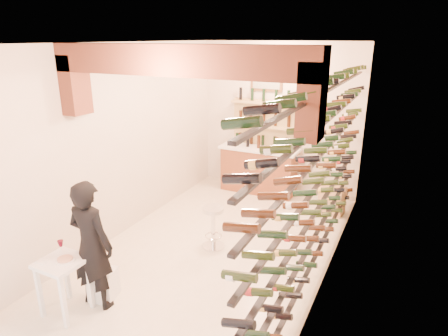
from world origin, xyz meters
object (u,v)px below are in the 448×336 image
person (91,245)px  chrome_barstool (213,224)px  crate_lower (331,207)px  back_counter (259,168)px  tasting_table (62,270)px  white_stool (104,284)px  wine_rack (317,173)px

person → chrome_barstool: person is taller
crate_lower → back_counter: bearing=165.2°
back_counter → chrome_barstool: size_ratio=2.42×
tasting_table → white_stool: 0.62m
wine_rack → crate_lower: size_ratio=12.49×
back_counter → tasting_table: back_counter is taller
wine_rack → crate_lower: bearing=93.4°
chrome_barstool → crate_lower: size_ratio=1.54×
wine_rack → person: bearing=-140.7°
tasting_table → person: person is taller
person → tasting_table: bearing=54.3°
chrome_barstool → back_counter: bearing=95.1°
tasting_table → person: size_ratio=0.53×
white_stool → person: bearing=-90.3°
back_counter → person: (-0.46, -4.52, 0.31)m
back_counter → white_stool: 4.43m
wine_rack → crate_lower: wine_rack is taller
tasting_table → chrome_barstool: 2.39m
chrome_barstool → white_stool: bearing=-111.0°
back_counter → chrome_barstool: back_counter is taller
person → chrome_barstool: bearing=-109.8°
chrome_barstool → crate_lower: 2.62m
person → chrome_barstool: size_ratio=2.40×
white_stool → person: size_ratio=0.23×
chrome_barstool → wine_rack: bearing=-1.6°
person → back_counter: bearing=-95.8°
back_counter → chrome_barstool: (0.23, -2.60, -0.13)m
tasting_table → person: 0.43m
white_stool → chrome_barstool: bearing=69.0°
wine_rack → white_stool: 3.18m
person → chrome_barstool: (0.69, 1.92, -0.44)m
wine_rack → person: size_ratio=3.38×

